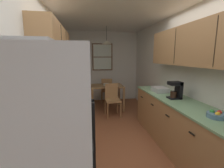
{
  "coord_description": "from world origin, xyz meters",
  "views": [
    {
      "loc": [
        -0.59,
        -2.25,
        1.66
      ],
      "look_at": [
        -0.02,
        1.32,
        1.02
      ],
      "focal_mm": 25.08,
      "sensor_mm": 36.0,
      "label": 1
    }
  ],
  "objects_px": {
    "coffee_maker": "(176,90)",
    "storage_canister": "(59,104)",
    "dining_chair_near": "(112,98)",
    "trash_bin": "(84,103)",
    "fruit_bowl": "(216,115)",
    "table_serving_bowl": "(106,85)",
    "dining_chair_far": "(107,90)",
    "microwave_over_range": "(37,57)",
    "dish_rack": "(160,90)",
    "stove_range": "(55,157)",
    "dining_table": "(107,89)"
  },
  "relations": [
    {
      "from": "table_serving_bowl",
      "to": "dining_chair_near",
      "type": "bearing_deg",
      "value": -80.33
    },
    {
      "from": "dining_chair_far",
      "to": "table_serving_bowl",
      "type": "relative_size",
      "value": 5.2
    },
    {
      "from": "stove_range",
      "to": "trash_bin",
      "type": "distance_m",
      "value": 2.61
    },
    {
      "from": "stove_range",
      "to": "dining_table",
      "type": "relative_size",
      "value": 1.11
    },
    {
      "from": "stove_range",
      "to": "coffee_maker",
      "type": "height_order",
      "value": "coffee_maker"
    },
    {
      "from": "microwave_over_range",
      "to": "coffee_maker",
      "type": "bearing_deg",
      "value": 19.98
    },
    {
      "from": "trash_bin",
      "to": "dining_chair_far",
      "type": "bearing_deg",
      "value": 52.06
    },
    {
      "from": "dining_chair_far",
      "to": "dish_rack",
      "type": "relative_size",
      "value": 2.65
    },
    {
      "from": "trash_bin",
      "to": "coffee_maker",
      "type": "relative_size",
      "value": 2.22
    },
    {
      "from": "trash_bin",
      "to": "dish_rack",
      "type": "bearing_deg",
      "value": -37.37
    },
    {
      "from": "storage_canister",
      "to": "coffee_maker",
      "type": "relative_size",
      "value": 0.6
    },
    {
      "from": "microwave_over_range",
      "to": "dining_chair_far",
      "type": "bearing_deg",
      "value": 71.61
    },
    {
      "from": "dining_table",
      "to": "dining_chair_far",
      "type": "height_order",
      "value": "dining_chair_far"
    },
    {
      "from": "coffee_maker",
      "to": "table_serving_bowl",
      "type": "relative_size",
      "value": 1.8
    },
    {
      "from": "trash_bin",
      "to": "coffee_maker",
      "type": "distance_m",
      "value": 2.59
    },
    {
      "from": "dining_chair_near",
      "to": "stove_range",
      "type": "bearing_deg",
      "value": -114.13
    },
    {
      "from": "dining_chair_far",
      "to": "dish_rack",
      "type": "distance_m",
      "value": 2.48
    },
    {
      "from": "stove_range",
      "to": "dish_rack",
      "type": "height_order",
      "value": "stove_range"
    },
    {
      "from": "storage_canister",
      "to": "fruit_bowl",
      "type": "distance_m",
      "value": 2.08
    },
    {
      "from": "dining_chair_near",
      "to": "table_serving_bowl",
      "type": "xyz_separation_m",
      "value": [
        -0.1,
        0.58,
        0.29
      ]
    },
    {
      "from": "fruit_bowl",
      "to": "microwave_over_range",
      "type": "bearing_deg",
      "value": 175.75
    },
    {
      "from": "microwave_over_range",
      "to": "storage_canister",
      "type": "height_order",
      "value": "microwave_over_range"
    },
    {
      "from": "trash_bin",
      "to": "dining_table",
      "type": "bearing_deg",
      "value": 30.65
    },
    {
      "from": "dining_table",
      "to": "trash_bin",
      "type": "relative_size",
      "value": 1.44
    },
    {
      "from": "dining_table",
      "to": "dish_rack",
      "type": "relative_size",
      "value": 2.92
    },
    {
      "from": "coffee_maker",
      "to": "storage_canister",
      "type": "bearing_deg",
      "value": -171.33
    },
    {
      "from": "microwave_over_range",
      "to": "dish_rack",
      "type": "relative_size",
      "value": 1.69
    },
    {
      "from": "stove_range",
      "to": "table_serving_bowl",
      "type": "xyz_separation_m",
      "value": [
        0.99,
        3.01,
        0.32
      ]
    },
    {
      "from": "microwave_over_range",
      "to": "dish_rack",
      "type": "xyz_separation_m",
      "value": [
        2.07,
        1.32,
        -0.7
      ]
    },
    {
      "from": "microwave_over_range",
      "to": "dish_rack",
      "type": "bearing_deg",
      "value": 32.63
    },
    {
      "from": "fruit_bowl",
      "to": "stove_range",
      "type": "bearing_deg",
      "value": 175.51
    },
    {
      "from": "microwave_over_range",
      "to": "fruit_bowl",
      "type": "bearing_deg",
      "value": -4.25
    },
    {
      "from": "dining_chair_near",
      "to": "trash_bin",
      "type": "relative_size",
      "value": 1.3
    },
    {
      "from": "dining_chair_near",
      "to": "dish_rack",
      "type": "height_order",
      "value": "dish_rack"
    },
    {
      "from": "dining_chair_near",
      "to": "dining_chair_far",
      "type": "height_order",
      "value": "same"
    },
    {
      "from": "microwave_over_range",
      "to": "dining_table",
      "type": "bearing_deg",
      "value": 69.53
    },
    {
      "from": "coffee_maker",
      "to": "dining_table",
      "type": "bearing_deg",
      "value": 113.5
    },
    {
      "from": "stove_range",
      "to": "storage_canister",
      "type": "height_order",
      "value": "stove_range"
    },
    {
      "from": "dining_table",
      "to": "storage_canister",
      "type": "distance_m",
      "value": 2.77
    },
    {
      "from": "dining_chair_far",
      "to": "coffee_maker",
      "type": "xyz_separation_m",
      "value": [
        0.91,
        -2.84,
        0.56
      ]
    },
    {
      "from": "storage_canister",
      "to": "stove_range",
      "type": "bearing_deg",
      "value": -89.31
    },
    {
      "from": "dining_table",
      "to": "storage_canister",
      "type": "bearing_deg",
      "value": -111.71
    },
    {
      "from": "fruit_bowl",
      "to": "coffee_maker",
      "type": "bearing_deg",
      "value": 89.45
    },
    {
      "from": "table_serving_bowl",
      "to": "trash_bin",
      "type": "bearing_deg",
      "value": -149.05
    },
    {
      "from": "microwave_over_range",
      "to": "coffee_maker",
      "type": "xyz_separation_m",
      "value": [
        2.1,
        0.77,
        -0.59
      ]
    },
    {
      "from": "storage_canister",
      "to": "coffee_maker",
      "type": "distance_m",
      "value": 2.02
    },
    {
      "from": "dining_chair_far",
      "to": "table_serving_bowl",
      "type": "height_order",
      "value": "dining_chair_far"
    },
    {
      "from": "dining_chair_near",
      "to": "fruit_bowl",
      "type": "relative_size",
      "value": 4.27
    },
    {
      "from": "coffee_maker",
      "to": "table_serving_bowl",
      "type": "distance_m",
      "value": 2.47
    },
    {
      "from": "microwave_over_range",
      "to": "fruit_bowl",
      "type": "height_order",
      "value": "microwave_over_range"
    }
  ]
}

